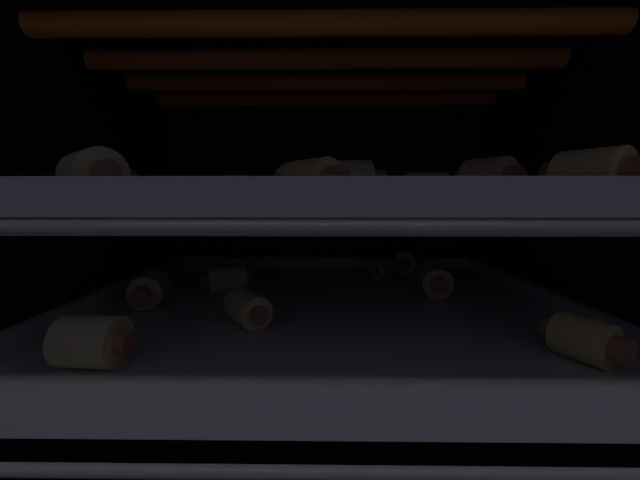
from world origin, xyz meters
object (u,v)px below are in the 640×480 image
pig_in_blanket_upper_9 (345,179)px  oven_rack_upper (320,209)px  oven_rack_lower (320,319)px  baking_tray_upper (320,200)px  pig_in_blanket_lower_0 (222,280)px  pig_in_blanket_lower_1 (234,266)px  pig_in_blanket_lower_5 (430,281)px  pig_in_blanket_upper_11 (108,182)px  pig_in_blanket_lower_3 (84,342)px  pig_in_blanket_upper_10 (304,179)px  pig_in_blanket_lower_8 (241,308)px  pig_in_blanket_upper_0 (293,181)px  pig_in_blanket_upper_2 (343,183)px  pig_in_blanket_upper_6 (302,184)px  pig_in_blanket_upper_5 (331,181)px  pig_in_blanket_upper_7 (583,174)px  heating_element (320,72)px  pig_in_blanket_upper_3 (482,178)px  pig_in_blanket_upper_8 (84,174)px  pig_in_blanket_lower_4 (378,269)px  pig_in_blanket_lower_7 (406,262)px  baking_tray_lower (320,309)px  pig_in_blanket_upper_1 (231,186)px  pig_in_blanket_upper_4 (420,185)px  pig_in_blanket_lower_2 (143,289)px  pig_in_blanket_lower_6 (576,339)px

pig_in_blanket_upper_9 → oven_rack_upper: bearing=109.3°
oven_rack_lower → baking_tray_upper: bearing=90.0°
pig_in_blanket_lower_0 → pig_in_blanket_lower_1: (-0.99, 9.27, -0.22)cm
pig_in_blanket_lower_5 → pig_in_blanket_upper_11: size_ratio=0.85×
pig_in_blanket_lower_3 → pig_in_blanket_upper_10: (13.68, 1.35, 10.07)cm
pig_in_blanket_lower_8 → pig_in_blanket_upper_0: bearing=42.5°
pig_in_blanket_lower_0 → pig_in_blanket_upper_2: (13.52, 7.51, 10.72)cm
oven_rack_upper → pig_in_blanket_upper_6: pig_in_blanket_upper_6 is taller
pig_in_blanket_upper_5 → pig_in_blanket_upper_7: bearing=-49.8°
heating_element → pig_in_blanket_upper_11: 20.42cm
pig_in_blanket_lower_1 → pig_in_blanket_upper_3: bearing=-41.6°
pig_in_blanket_lower_3 → pig_in_blanket_upper_8: (1.30, -0.79, 10.23)cm
oven_rack_upper → pig_in_blanket_lower_0: bearing=157.1°
pig_in_blanket_lower_3 → pig_in_blanket_upper_3: pig_in_blanket_upper_3 is taller
pig_in_blanket_lower_4 → pig_in_blanket_upper_8: bearing=-128.5°
pig_in_blanket_lower_7 → baking_tray_lower: bearing=-127.7°
pig_in_blanket_upper_8 → pig_in_blanket_lower_5: bearing=35.0°
pig_in_blanket_lower_8 → pig_in_blanket_upper_5: pig_in_blanket_upper_5 is taller
pig_in_blanket_upper_9 → pig_in_blanket_upper_10: (-2.92, -5.90, -0.23)cm
baking_tray_lower → pig_in_blanket_upper_8: pig_in_blanket_upper_8 is taller
pig_in_blanket_upper_8 → pig_in_blanket_upper_1: bearing=85.6°
heating_element → pig_in_blanket_upper_5: heating_element is taller
heating_element → pig_in_blanket_lower_0: bearing=157.1°
pig_in_blanket_upper_6 → pig_in_blanket_upper_9: size_ratio=0.98×
baking_tray_lower → pig_in_blanket_lower_3: pig_in_blanket_lower_3 is taller
baking_tray_upper → pig_in_blanket_upper_2: bearing=77.2°
oven_rack_upper → pig_in_blanket_upper_5: bearing=50.1°
pig_in_blanket_upper_5 → pig_in_blanket_upper_1: bearing=140.7°
heating_element → pig_in_blanket_upper_10: bearing=-94.0°
baking_tray_lower → pig_in_blanket_upper_10: (-0.83, -11.87, 12.08)cm
pig_in_blanket_lower_4 → pig_in_blanket_upper_4: (2.51, -10.18, 10.46)cm
oven_rack_lower → pig_in_blanket_lower_4: bearing=58.1°
pig_in_blanket_lower_7 → pig_in_blanket_lower_1: bearing=-177.0°
pig_in_blanket_lower_8 → pig_in_blanket_upper_4: pig_in_blanket_upper_4 is taller
pig_in_blanket_upper_0 → baking_tray_upper: bearing=37.6°
pig_in_blanket_upper_2 → pig_in_blanket_upper_3: (9.32, -19.40, -0.23)cm
pig_in_blanket_upper_10 → pig_in_blanket_upper_1: bearing=114.0°
pig_in_blanket_upper_6 → oven_rack_lower: bearing=-77.4°
pig_in_blanket_lower_0 → pig_in_blanket_lower_2: pig_in_blanket_lower_2 is taller
pig_in_blanket_upper_0 → pig_in_blanket_upper_5: pig_in_blanket_upper_5 is taller
pig_in_blanket_lower_0 → pig_in_blanket_upper_7: 33.36cm
pig_in_blanket_lower_6 → pig_in_blanket_lower_7: (-5.15, 27.00, 0.17)cm
pig_in_blanket_upper_7 → pig_in_blanket_upper_11: bearing=163.2°
pig_in_blanket_lower_1 → oven_rack_upper: bearing=-49.6°
heating_element → baking_tray_upper: 11.57cm
pig_in_blanket_lower_3 → pig_in_blanket_upper_2: pig_in_blanket_upper_2 is taller
pig_in_blanket_lower_2 → pig_in_blanket_lower_8: 11.92cm
pig_in_blanket_upper_5 → pig_in_blanket_upper_9: bearing=-82.6°
pig_in_blanket_upper_2 → pig_in_blanket_upper_8: 30.56cm
pig_in_blanket_lower_2 → pig_in_blanket_lower_8: size_ratio=1.27×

